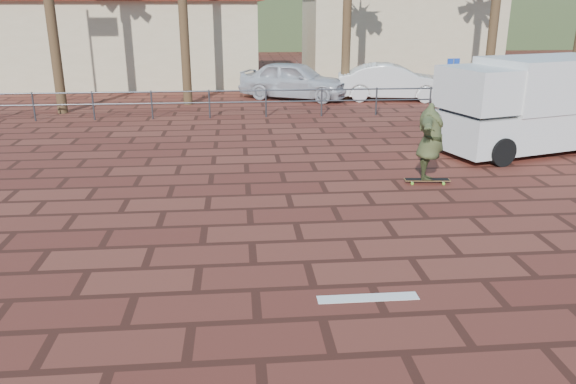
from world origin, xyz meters
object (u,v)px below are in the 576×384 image
object	(u,v)px
skateboarder	(430,142)
car_white	(392,82)
campervan	(530,103)
car_silver	(294,80)
longboard	(427,180)

from	to	relation	value
skateboarder	car_white	bearing A→B (deg)	7.06
campervan	skateboarder	bearing A→B (deg)	-160.57
car_silver	car_white	bearing A→B (deg)	-73.63
campervan	car_white	distance (m)	9.03
skateboarder	car_white	distance (m)	11.77
longboard	car_silver	xyz separation A→B (m)	(-1.77, 12.20, 0.71)
car_silver	car_white	size ratio (longest dim) A/B	1.02
longboard	skateboarder	xyz separation A→B (m)	(0.00, -0.00, 0.88)
longboard	car_white	xyz separation A→B (m)	(2.28, 11.55, 0.67)
longboard	skateboarder	bearing A→B (deg)	-84.07
campervan	car_silver	bearing A→B (deg)	102.72
skateboarder	car_white	size ratio (longest dim) A/B	0.47
longboard	campervan	xyz separation A→B (m)	(3.61, 2.63, 1.24)
skateboarder	car_silver	size ratio (longest dim) A/B	0.46
car_white	skateboarder	bearing A→B (deg)	177.89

